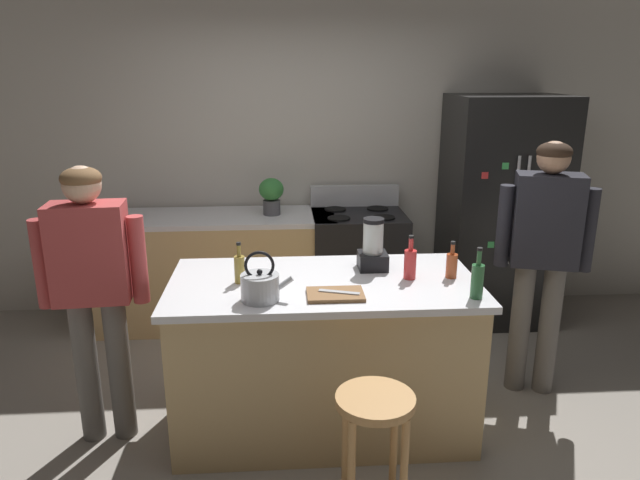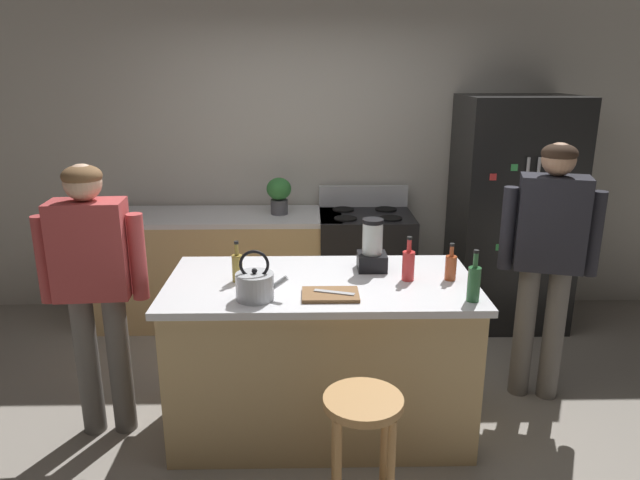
{
  "view_description": "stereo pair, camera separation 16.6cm",
  "coord_description": "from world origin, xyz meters",
  "px_view_note": "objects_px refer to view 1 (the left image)",
  "views": [
    {
      "loc": [
        -0.23,
        -3.09,
        2.1
      ],
      "look_at": [
        0.0,
        0.3,
        1.08
      ],
      "focal_mm": 32.79,
      "sensor_mm": 36.0,
      "label": 1
    },
    {
      "loc": [
        -0.07,
        -3.1,
        2.1
      ],
      "look_at": [
        0.0,
        0.3,
        1.08
      ],
      "focal_mm": 32.79,
      "sensor_mm": 36.0,
      "label": 2
    }
  ],
  "objects_px": {
    "tea_kettle": "(260,286)",
    "cutting_board": "(335,294)",
    "bar_stool": "(375,427)",
    "blender_appliance": "(373,248)",
    "kitchen_island": "(323,354)",
    "chef_knife": "(339,292)",
    "stove_range": "(358,266)",
    "person_by_sink_right": "(544,246)",
    "bottle_olive_oil": "(477,280)",
    "bottle_cooking_sauce": "(452,265)",
    "bottle_vinegar": "(240,268)",
    "refrigerator": "(501,211)",
    "person_by_island_left": "(93,281)",
    "bottle_soda": "(410,263)",
    "potted_plant": "(271,194)"
  },
  "relations": [
    {
      "from": "bar_stool",
      "to": "potted_plant",
      "type": "relative_size",
      "value": 2.31
    },
    {
      "from": "person_by_island_left",
      "to": "person_by_sink_right",
      "type": "height_order",
      "value": "person_by_sink_right"
    },
    {
      "from": "kitchen_island",
      "to": "refrigerator",
      "type": "height_order",
      "value": "refrigerator"
    },
    {
      "from": "person_by_sink_right",
      "to": "tea_kettle",
      "type": "bearing_deg",
      "value": -161.84
    },
    {
      "from": "kitchen_island",
      "to": "tea_kettle",
      "type": "xyz_separation_m",
      "value": [
        -0.35,
        -0.26,
        0.54
      ]
    },
    {
      "from": "kitchen_island",
      "to": "chef_knife",
      "type": "relative_size",
      "value": 7.94
    },
    {
      "from": "stove_range",
      "to": "kitchen_island",
      "type": "bearing_deg",
      "value": -104.8
    },
    {
      "from": "person_by_sink_right",
      "to": "bottle_cooking_sauce",
      "type": "bearing_deg",
      "value": -155.09
    },
    {
      "from": "refrigerator",
      "to": "bar_stool",
      "type": "distance_m",
      "value": 2.76
    },
    {
      "from": "stove_range",
      "to": "tea_kettle",
      "type": "distance_m",
      "value": 2.01
    },
    {
      "from": "refrigerator",
      "to": "blender_appliance",
      "type": "xyz_separation_m",
      "value": [
        -1.28,
        -1.32,
        0.12
      ]
    },
    {
      "from": "kitchen_island",
      "to": "bottle_cooking_sauce",
      "type": "distance_m",
      "value": 0.91
    },
    {
      "from": "bottle_cooking_sauce",
      "to": "bottle_soda",
      "type": "distance_m",
      "value": 0.24
    },
    {
      "from": "person_by_island_left",
      "to": "bottle_olive_oil",
      "type": "relative_size",
      "value": 5.82
    },
    {
      "from": "refrigerator",
      "to": "stove_range",
      "type": "distance_m",
      "value": 1.27
    },
    {
      "from": "person_by_sink_right",
      "to": "bottle_cooking_sauce",
      "type": "height_order",
      "value": "person_by_sink_right"
    },
    {
      "from": "stove_range",
      "to": "bottle_olive_oil",
      "type": "relative_size",
      "value": 4.03
    },
    {
      "from": "refrigerator",
      "to": "bar_stool",
      "type": "height_order",
      "value": "refrigerator"
    },
    {
      "from": "blender_appliance",
      "to": "cutting_board",
      "type": "bearing_deg",
      "value": -122.13
    },
    {
      "from": "kitchen_island",
      "to": "bottle_cooking_sauce",
      "type": "relative_size",
      "value": 8.09
    },
    {
      "from": "chef_knife",
      "to": "refrigerator",
      "type": "bearing_deg",
      "value": 66.57
    },
    {
      "from": "bottle_cooking_sauce",
      "to": "bottle_olive_oil",
      "type": "height_order",
      "value": "bottle_olive_oil"
    },
    {
      "from": "potted_plant",
      "to": "bottle_vinegar",
      "type": "xyz_separation_m",
      "value": [
        -0.16,
        -1.55,
        -0.09
      ]
    },
    {
      "from": "tea_kettle",
      "to": "bottle_soda",
      "type": "bearing_deg",
      "value": 17.46
    },
    {
      "from": "stove_range",
      "to": "potted_plant",
      "type": "xyz_separation_m",
      "value": [
        -0.71,
        0.03,
        0.63
      ]
    },
    {
      "from": "bottle_cooking_sauce",
      "to": "bottle_soda",
      "type": "relative_size",
      "value": 0.84
    },
    {
      "from": "tea_kettle",
      "to": "cutting_board",
      "type": "xyz_separation_m",
      "value": [
        0.39,
        0.03,
        -0.07
      ]
    },
    {
      "from": "bottle_soda",
      "to": "cutting_board",
      "type": "distance_m",
      "value": 0.51
    },
    {
      "from": "bottle_vinegar",
      "to": "blender_appliance",
      "type": "bearing_deg",
      "value": 13.24
    },
    {
      "from": "blender_appliance",
      "to": "bottle_olive_oil",
      "type": "distance_m",
      "value": 0.68
    },
    {
      "from": "blender_appliance",
      "to": "bottle_olive_oil",
      "type": "height_order",
      "value": "blender_appliance"
    },
    {
      "from": "kitchen_island",
      "to": "person_by_island_left",
      "type": "height_order",
      "value": "person_by_island_left"
    },
    {
      "from": "kitchen_island",
      "to": "cutting_board",
      "type": "xyz_separation_m",
      "value": [
        0.04,
        -0.24,
        0.47
      ]
    },
    {
      "from": "bar_stool",
      "to": "blender_appliance",
      "type": "height_order",
      "value": "blender_appliance"
    },
    {
      "from": "bottle_soda",
      "to": "tea_kettle",
      "type": "height_order",
      "value": "tea_kettle"
    },
    {
      "from": "stove_range",
      "to": "bottle_olive_oil",
      "type": "bearing_deg",
      "value": -78.42
    },
    {
      "from": "refrigerator",
      "to": "bottle_cooking_sauce",
      "type": "distance_m",
      "value": 1.73
    },
    {
      "from": "bottle_soda",
      "to": "person_by_sink_right",
      "type": "bearing_deg",
      "value": 18.79
    },
    {
      "from": "bottle_cooking_sauce",
      "to": "tea_kettle",
      "type": "distance_m",
      "value": 1.11
    },
    {
      "from": "kitchen_island",
      "to": "bottle_vinegar",
      "type": "height_order",
      "value": "bottle_vinegar"
    },
    {
      "from": "bar_stool",
      "to": "bottle_vinegar",
      "type": "xyz_separation_m",
      "value": [
        -0.64,
        0.83,
        0.48
      ]
    },
    {
      "from": "potted_plant",
      "to": "chef_knife",
      "type": "bearing_deg",
      "value": -78.2
    },
    {
      "from": "blender_appliance",
      "to": "bottle_soda",
      "type": "distance_m",
      "value": 0.26
    },
    {
      "from": "person_by_island_left",
      "to": "cutting_board",
      "type": "distance_m",
      "value": 1.33
    },
    {
      "from": "person_by_sink_right",
      "to": "bottle_soda",
      "type": "bearing_deg",
      "value": -161.21
    },
    {
      "from": "bottle_cooking_sauce",
      "to": "cutting_board",
      "type": "xyz_separation_m",
      "value": [
        -0.69,
        -0.24,
        -0.07
      ]
    },
    {
      "from": "bottle_cooking_sauce",
      "to": "bottle_vinegar",
      "type": "bearing_deg",
      "value": -179.98
    },
    {
      "from": "stove_range",
      "to": "person_by_sink_right",
      "type": "distance_m",
      "value": 1.67
    },
    {
      "from": "kitchen_island",
      "to": "chef_knife",
      "type": "height_order",
      "value": "chef_knife"
    },
    {
      "from": "bar_stool",
      "to": "cutting_board",
      "type": "xyz_separation_m",
      "value": [
        -0.13,
        0.6,
        0.41
      ]
    }
  ]
}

